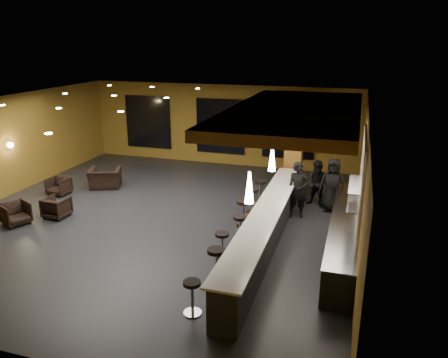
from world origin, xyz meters
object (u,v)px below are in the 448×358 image
(bar_stool_0, at_px, (192,293))
(armchair_a, at_px, (16,213))
(armchair_c, at_px, (59,186))
(bar_stool_2, at_px, (222,243))
(bar_stool_6, at_px, (260,188))
(pendant_1, at_px, (272,158))
(bar_stool_4, at_px, (243,210))
(bar_stool_1, at_px, (216,261))
(staff_b, at_px, (318,184))
(pendant_0, at_px, (249,188))
(staff_c, at_px, (333,185))
(armchair_b, at_px, (57,207))
(pendant_2, at_px, (287,138))
(bar_counter, at_px, (266,229))
(staff_a, at_px, (298,190))
(bar_stool_3, at_px, (240,226))
(armchair_d, at_px, (105,178))
(prep_counter, at_px, (344,234))
(bar_stool_5, at_px, (252,197))
(column, at_px, (294,146))

(bar_stool_0, bearing_deg, armchair_a, 158.50)
(armchair_c, xyz_separation_m, bar_stool_2, (7.06, -2.87, 0.14))
(armchair_a, relative_size, bar_stool_6, 0.98)
(pendant_1, bearing_deg, bar_stool_4, 149.40)
(armchair_a, relative_size, bar_stool_1, 0.88)
(armchair_c, bearing_deg, staff_b, 13.01)
(pendant_0, xyz_separation_m, staff_c, (1.50, 5.16, -1.47))
(staff_c, distance_m, armchair_b, 8.79)
(armchair_c, distance_m, bar_stool_4, 7.12)
(bar_stool_0, bearing_deg, bar_stool_1, 85.83)
(pendant_2, distance_m, armchair_b, 7.60)
(bar_counter, xyz_separation_m, armchair_b, (-6.71, 0.06, -0.17))
(staff_c, xyz_separation_m, bar_stool_1, (-2.21, -5.30, -0.33))
(pendant_0, relative_size, bar_stool_4, 0.82)
(bar_counter, xyz_separation_m, staff_a, (0.50, 2.31, 0.39))
(bar_stool_0, bearing_deg, bar_stool_3, 88.51)
(pendant_2, xyz_separation_m, bar_stool_6, (-0.90, 0.26, -1.86))
(armchair_d, relative_size, bar_stool_3, 1.41)
(armchair_c, relative_size, bar_stool_1, 0.83)
(pendant_1, distance_m, bar_stool_6, 3.44)
(pendant_1, height_order, armchair_d, pendant_1)
(prep_counter, distance_m, pendant_0, 3.73)
(pendant_0, relative_size, bar_stool_5, 0.84)
(armchair_a, relative_size, bar_stool_0, 1.00)
(staff_c, xyz_separation_m, bar_stool_5, (-2.41, -0.95, -0.35))
(bar_counter, relative_size, bar_stool_6, 10.45)
(pendant_1, distance_m, bar_stool_0, 4.42)
(pendant_0, relative_size, staff_b, 0.45)
(bar_stool_0, height_order, bar_stool_3, bar_stool_3)
(bar_counter, xyz_separation_m, bar_stool_2, (-0.92, -1.03, -0.04))
(staff_c, relative_size, armchair_b, 2.44)
(armchair_c, distance_m, bar_stool_5, 7.08)
(prep_counter, height_order, armchair_a, prep_counter)
(prep_counter, distance_m, bar_stool_1, 3.79)
(pendant_1, relative_size, armchair_d, 0.61)
(armchair_c, bearing_deg, armchair_d, 48.55)
(bar_stool_2, relative_size, bar_stool_3, 0.89)
(prep_counter, distance_m, armchair_c, 10.07)
(bar_stool_6, bearing_deg, armchair_a, -148.82)
(armchair_b, bearing_deg, column, -143.14)
(column, distance_m, pendant_2, 1.71)
(prep_counter, distance_m, bar_stool_3, 2.77)
(armchair_c, bearing_deg, armchair_b, -51.62)
(armchair_d, height_order, bar_stool_4, bar_stool_4)
(armchair_b, xyz_separation_m, bar_stool_0, (5.91, -3.49, 0.15))
(staff_b, height_order, armchair_d, staff_b)
(bar_stool_2, bearing_deg, pendant_2, 77.15)
(column, bearing_deg, armchair_a, -144.59)
(column, xyz_separation_m, bar_stool_1, (-0.71, -6.74, -1.20))
(column, distance_m, bar_stool_1, 6.89)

